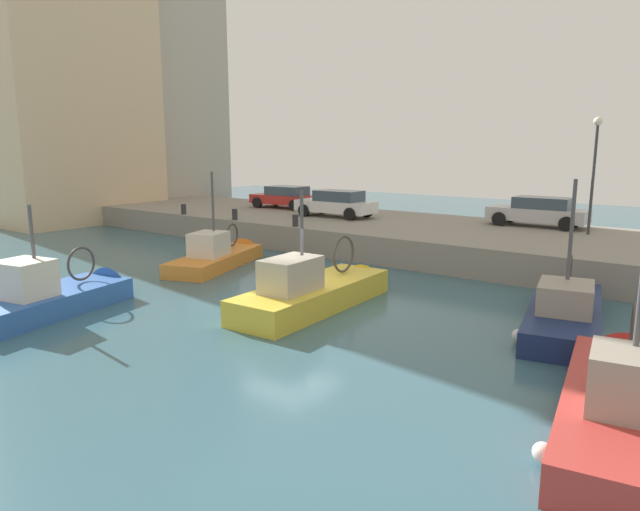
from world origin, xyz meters
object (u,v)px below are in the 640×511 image
(quay_streetlamp, at_px, (595,156))
(parked_car_silver, at_px, (539,211))
(fishing_boat_navy, at_px, (564,319))
(fishing_boat_red, at_px, (626,415))
(parked_car_red, at_px, (285,197))
(mooring_bollard_north, at_px, (184,209))
(fishing_boat_orange, at_px, (221,262))
(fishing_boat_blue, at_px, (58,305))
(mooring_bollard_south, at_px, (295,221))
(parked_car_white, at_px, (336,203))
(fishing_boat_yellow, at_px, (319,301))
(mooring_bollard_mid, at_px, (235,214))

(quay_streetlamp, bearing_deg, parked_car_silver, 63.83)
(fishing_boat_navy, bearing_deg, fishing_boat_red, -155.39)
(parked_car_red, xyz_separation_m, mooring_bollard_north, (-5.78, 2.35, -0.41))
(fishing_boat_orange, height_order, mooring_bollard_north, fishing_boat_orange)
(fishing_boat_blue, height_order, mooring_bollard_south, fishing_boat_blue)
(fishing_boat_navy, bearing_deg, parked_car_red, 62.63)
(parked_car_white, bearing_deg, mooring_bollard_south, -171.22)
(parked_car_white, distance_m, quay_streetlamp, 12.36)
(parked_car_white, relative_size, mooring_bollard_north, 7.85)
(parked_car_white, height_order, mooring_bollard_north, parked_car_white)
(fishing_boat_blue, height_order, parked_car_red, fishing_boat_blue)
(mooring_bollard_north, bearing_deg, quay_streetlamp, -73.74)
(fishing_boat_red, xyz_separation_m, fishing_boat_yellow, (2.62, 8.97, 0.03))
(fishing_boat_yellow, xyz_separation_m, parked_car_white, (10.67, 7.09, 1.77))
(mooring_bollard_south, bearing_deg, fishing_boat_blue, -177.50)
(parked_car_red, bearing_deg, fishing_boat_red, -125.38)
(fishing_boat_yellow, bearing_deg, parked_car_silver, -10.45)
(parked_car_red, xyz_separation_m, quay_streetlamp, (-0.13, -17.01, 2.57))
(fishing_boat_red, xyz_separation_m, parked_car_red, (14.96, 21.07, 1.77))
(fishing_boat_yellow, bearing_deg, mooring_bollard_north, 65.59)
(parked_car_white, bearing_deg, fishing_boat_red, -129.61)
(parked_car_silver, distance_m, mooring_bollard_south, 11.26)
(mooring_bollard_south, distance_m, mooring_bollard_mid, 4.00)
(fishing_boat_red, bearing_deg, quay_streetlamp, 15.30)
(fishing_boat_orange, bearing_deg, mooring_bollard_mid, 39.50)
(mooring_bollard_mid, xyz_separation_m, quay_streetlamp, (5.65, -15.37, 2.98))
(mooring_bollard_mid, bearing_deg, fishing_boat_red, -115.30)
(fishing_boat_blue, bearing_deg, mooring_bollard_mid, 21.02)
(fishing_boat_red, bearing_deg, mooring_bollard_north, 68.60)
(quay_streetlamp, bearing_deg, mooring_bollard_south, 116.43)
(fishing_boat_navy, bearing_deg, parked_car_white, 59.65)
(parked_car_white, distance_m, parked_car_silver, 9.94)
(fishing_boat_navy, height_order, fishing_boat_orange, fishing_boat_navy)
(mooring_bollard_south, bearing_deg, mooring_bollard_north, 90.00)
(fishing_boat_red, height_order, fishing_boat_yellow, fishing_boat_yellow)
(fishing_boat_navy, bearing_deg, quay_streetlamp, 9.67)
(fishing_boat_blue, distance_m, fishing_boat_orange, 7.61)
(mooring_bollard_mid, bearing_deg, quay_streetlamp, -69.81)
(parked_car_white, distance_m, mooring_bollard_north, 8.45)
(parked_car_red, distance_m, mooring_bollard_mid, 6.03)
(parked_car_red, distance_m, mooring_bollard_north, 6.26)
(fishing_boat_navy, relative_size, mooring_bollard_mid, 12.71)
(fishing_boat_yellow, bearing_deg, parked_car_white, 33.59)
(fishing_boat_yellow, height_order, parked_car_white, fishing_boat_yellow)
(fishing_boat_navy, distance_m, parked_car_red, 21.06)
(fishing_boat_yellow, height_order, mooring_bollard_mid, fishing_boat_yellow)
(quay_streetlamp, bearing_deg, fishing_boat_orange, 129.67)
(fishing_boat_navy, height_order, fishing_boat_yellow, fishing_boat_navy)
(fishing_boat_yellow, bearing_deg, fishing_boat_red, -106.30)
(parked_car_silver, bearing_deg, fishing_boat_yellow, 169.55)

